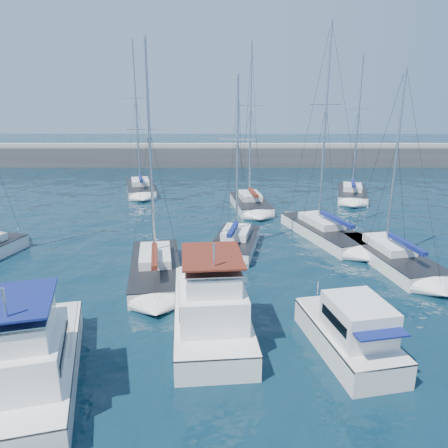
{
  "coord_description": "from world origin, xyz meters",
  "views": [
    {
      "loc": [
        -0.71,
        -19.67,
        11.21
      ],
      "look_at": [
        -0.72,
        7.76,
        3.0
      ],
      "focal_mm": 35.0,
      "sensor_mm": 36.0,
      "label": 1
    }
  ],
  "objects_px": {
    "sailboat_mid_c": "(235,243)",
    "sailboat_back_a": "(141,188)",
    "motor_yacht_port_inner": "(30,363)",
    "sailboat_mid_e": "(392,257)",
    "sailboat_mid_b": "(156,269)",
    "sailboat_mid_d": "(324,231)",
    "motor_yacht_stbd_inner": "(211,309)",
    "sailboat_back_b": "(250,203)",
    "sailboat_back_c": "(352,194)",
    "motor_yacht_stbd_outer": "(350,335)"
  },
  "relations": [
    {
      "from": "sailboat_mid_c",
      "to": "sailboat_back_a",
      "type": "xyz_separation_m",
      "value": [
        -10.66,
        19.6,
        0.04
      ]
    },
    {
      "from": "motor_yacht_port_inner",
      "to": "sailboat_mid_e",
      "type": "relative_size",
      "value": 0.72
    },
    {
      "from": "sailboat_mid_b",
      "to": "sailboat_mid_e",
      "type": "relative_size",
      "value": 1.11
    },
    {
      "from": "sailboat_back_a",
      "to": "motor_yacht_port_inner",
      "type": "bearing_deg",
      "value": -99.77
    },
    {
      "from": "sailboat_mid_b",
      "to": "motor_yacht_port_inner",
      "type": "bearing_deg",
      "value": -114.73
    },
    {
      "from": "sailboat_mid_c",
      "to": "sailboat_mid_d",
      "type": "bearing_deg",
      "value": 32.78
    },
    {
      "from": "sailboat_mid_d",
      "to": "sailboat_mid_e",
      "type": "relative_size",
      "value": 1.27
    },
    {
      "from": "sailboat_mid_d",
      "to": "sailboat_mid_e",
      "type": "distance_m",
      "value": 6.72
    },
    {
      "from": "sailboat_mid_d",
      "to": "sailboat_back_a",
      "type": "height_order",
      "value": "sailboat_back_a"
    },
    {
      "from": "motor_yacht_stbd_inner",
      "to": "sailboat_back_b",
      "type": "xyz_separation_m",
      "value": [
        3.3,
        23.71,
        -0.59
      ]
    },
    {
      "from": "sailboat_back_c",
      "to": "motor_yacht_stbd_inner",
      "type": "bearing_deg",
      "value": -103.89
    },
    {
      "from": "motor_yacht_port_inner",
      "to": "motor_yacht_stbd_inner",
      "type": "relative_size",
      "value": 0.97
    },
    {
      "from": "motor_yacht_port_inner",
      "to": "sailboat_back_a",
      "type": "height_order",
      "value": "sailboat_back_a"
    },
    {
      "from": "sailboat_mid_b",
      "to": "sailboat_back_a",
      "type": "relative_size",
      "value": 0.85
    },
    {
      "from": "sailboat_mid_c",
      "to": "sailboat_mid_e",
      "type": "height_order",
      "value": "sailboat_mid_e"
    },
    {
      "from": "sailboat_mid_b",
      "to": "sailboat_mid_e",
      "type": "height_order",
      "value": "sailboat_mid_b"
    },
    {
      "from": "sailboat_back_c",
      "to": "sailboat_mid_e",
      "type": "bearing_deg",
      "value": -84.03
    },
    {
      "from": "motor_yacht_stbd_inner",
      "to": "sailboat_mid_d",
      "type": "bearing_deg",
      "value": 53.51
    },
    {
      "from": "sailboat_mid_e",
      "to": "sailboat_back_c",
      "type": "height_order",
      "value": "sailboat_back_c"
    },
    {
      "from": "sailboat_mid_c",
      "to": "sailboat_mid_b",
      "type": "bearing_deg",
      "value": -125.81
    },
    {
      "from": "sailboat_mid_c",
      "to": "sailboat_mid_d",
      "type": "distance_m",
      "value": 7.87
    },
    {
      "from": "sailboat_mid_e",
      "to": "sailboat_back_a",
      "type": "distance_m",
      "value": 30.94
    },
    {
      "from": "sailboat_back_b",
      "to": "sailboat_mid_b",
      "type": "bearing_deg",
      "value": -119.79
    },
    {
      "from": "sailboat_mid_c",
      "to": "sailboat_back_b",
      "type": "height_order",
      "value": "sailboat_back_b"
    },
    {
      "from": "sailboat_mid_b",
      "to": "motor_yacht_stbd_outer",
      "type": "bearing_deg",
      "value": -49.45
    },
    {
      "from": "sailboat_mid_c",
      "to": "sailboat_back_a",
      "type": "height_order",
      "value": "sailboat_back_a"
    },
    {
      "from": "sailboat_mid_d",
      "to": "motor_yacht_stbd_inner",
      "type": "bearing_deg",
      "value": -139.57
    },
    {
      "from": "sailboat_mid_b",
      "to": "sailboat_mid_c",
      "type": "xyz_separation_m",
      "value": [
        5.2,
        4.96,
        0.0
      ]
    },
    {
      "from": "motor_yacht_stbd_inner",
      "to": "motor_yacht_stbd_outer",
      "type": "bearing_deg",
      "value": -23.83
    },
    {
      "from": "sailboat_mid_c",
      "to": "sailboat_mid_e",
      "type": "xyz_separation_m",
      "value": [
        10.63,
        -2.85,
        -0.02
      ]
    },
    {
      "from": "motor_yacht_port_inner",
      "to": "sailboat_mid_b",
      "type": "relative_size",
      "value": 0.65
    },
    {
      "from": "sailboat_back_c",
      "to": "sailboat_mid_d",
      "type": "bearing_deg",
      "value": -100.14
    },
    {
      "from": "sailboat_mid_c",
      "to": "sailboat_mid_e",
      "type": "bearing_deg",
      "value": -4.45
    },
    {
      "from": "sailboat_mid_d",
      "to": "sailboat_back_a",
      "type": "bearing_deg",
      "value": 118.75
    },
    {
      "from": "motor_yacht_port_inner",
      "to": "sailboat_back_b",
      "type": "relative_size",
      "value": 0.59
    },
    {
      "from": "sailboat_mid_b",
      "to": "sailboat_back_c",
      "type": "distance_m",
      "value": 28.37
    },
    {
      "from": "sailboat_mid_e",
      "to": "sailboat_back_b",
      "type": "relative_size",
      "value": 0.81
    },
    {
      "from": "sailboat_back_b",
      "to": "sailboat_back_c",
      "type": "bearing_deg",
      "value": 13.14
    },
    {
      "from": "sailboat_mid_c",
      "to": "sailboat_mid_d",
      "type": "height_order",
      "value": "sailboat_mid_d"
    },
    {
      "from": "sailboat_mid_b",
      "to": "sailboat_mid_d",
      "type": "bearing_deg",
      "value": 23.89
    },
    {
      "from": "sailboat_back_b",
      "to": "sailboat_back_c",
      "type": "xyz_separation_m",
      "value": [
        11.51,
        4.33,
        0.0
      ]
    },
    {
      "from": "motor_yacht_port_inner",
      "to": "sailboat_back_c",
      "type": "bearing_deg",
      "value": 41.53
    },
    {
      "from": "motor_yacht_port_inner",
      "to": "sailboat_back_a",
      "type": "bearing_deg",
      "value": 78.89
    },
    {
      "from": "sailboat_mid_c",
      "to": "sailboat_back_b",
      "type": "bearing_deg",
      "value": 92.02
    },
    {
      "from": "sailboat_mid_b",
      "to": "sailboat_back_b",
      "type": "relative_size",
      "value": 0.9
    },
    {
      "from": "motor_yacht_stbd_inner",
      "to": "sailboat_mid_c",
      "type": "relative_size",
      "value": 0.77
    },
    {
      "from": "motor_yacht_stbd_inner",
      "to": "sailboat_mid_c",
      "type": "bearing_deg",
      "value": 77.38
    },
    {
      "from": "sailboat_back_b",
      "to": "motor_yacht_stbd_inner",
      "type": "bearing_deg",
      "value": -105.4
    },
    {
      "from": "motor_yacht_port_inner",
      "to": "sailboat_back_a",
      "type": "xyz_separation_m",
      "value": [
        -2.24,
        35.63,
        -0.58
      ]
    },
    {
      "from": "sailboat_mid_b",
      "to": "sailboat_mid_c",
      "type": "distance_m",
      "value": 7.18
    }
  ]
}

